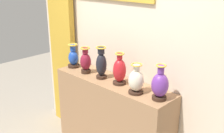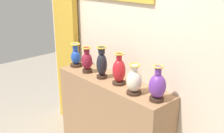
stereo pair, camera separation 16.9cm
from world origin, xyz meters
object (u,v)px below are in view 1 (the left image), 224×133
(vase_onyx, at_px, (101,64))
(vase_violet, at_px, (160,85))
(vase_sapphire, at_px, (73,57))
(vase_crimson, at_px, (120,71))
(vase_burgundy, at_px, (86,61))
(vase_ivory, at_px, (136,81))

(vase_onyx, height_order, vase_violet, vase_onyx)
(vase_sapphire, height_order, vase_violet, vase_violet)
(vase_sapphire, distance_m, vase_crimson, 0.81)
(vase_onyx, relative_size, vase_crimson, 1.06)
(vase_sapphire, distance_m, vase_burgundy, 0.28)
(vase_burgundy, bearing_deg, vase_violet, 0.81)
(vase_violet, bearing_deg, vase_onyx, -179.68)
(vase_onyx, distance_m, vase_crimson, 0.27)
(vase_burgundy, distance_m, vase_ivory, 0.82)
(vase_onyx, relative_size, vase_violet, 1.06)
(vase_burgundy, height_order, vase_crimson, vase_crimson)
(vase_burgundy, height_order, vase_violet, vase_violet)
(vase_ivory, bearing_deg, vase_violet, 10.33)
(vase_crimson, distance_m, vase_ivory, 0.29)
(vase_crimson, height_order, vase_violet, same)
(vase_sapphire, xyz_separation_m, vase_onyx, (0.55, -0.02, 0.04))
(vase_onyx, bearing_deg, vase_burgundy, -177.67)
(vase_sapphire, height_order, vase_onyx, vase_onyx)
(vase_burgundy, relative_size, vase_violet, 0.91)
(vase_onyx, height_order, vase_ivory, vase_onyx)
(vase_burgundy, relative_size, vase_onyx, 0.85)
(vase_onyx, xyz_separation_m, vase_crimson, (0.27, 0.02, -0.02))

